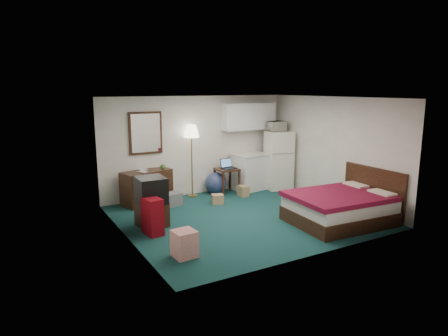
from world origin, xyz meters
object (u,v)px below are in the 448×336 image
dresser (147,187)px  bed (339,208)px  tv_stand (152,214)px  floor_lamp (192,161)px  fridge (279,160)px  suitcase (153,216)px  kitchen_counter (250,172)px  desk (227,181)px

dresser → bed: dresser is taller
dresser → bed: 4.38m
tv_stand → floor_lamp: bearing=35.4°
fridge → tv_stand: fridge is taller
dresser → suitcase: 2.09m
floor_lamp → kitchen_counter: size_ratio=1.92×
dresser → tv_stand: 1.64m
desk → suitcase: suitcase is taller
fridge → bed: size_ratio=0.82×
dresser → floor_lamp: bearing=-12.1°
desk → fridge: 1.58m
kitchen_counter → fridge: size_ratio=0.60×
fridge → kitchen_counter: bearing=172.7°
kitchen_counter → fridge: 0.85m
floor_lamp → suitcase: 2.79m
desk → fridge: fridge is taller
dresser → fridge: size_ratio=0.74×
kitchen_counter → floor_lamp: bearing=166.4°
dresser → kitchen_counter: (2.85, -0.07, 0.07)m
bed → tv_stand: 3.77m
dresser → fridge: 3.62m
desk → tv_stand: bearing=-150.1°
desk → kitchen_counter: size_ratio=0.71×
dresser → tv_stand: dresser is taller
floor_lamp → fridge: size_ratio=1.16×
tv_stand → suitcase: bearing=-117.2°
floor_lamp → kitchen_counter: floor_lamp is taller
suitcase → floor_lamp: bearing=41.9°
dresser → kitchen_counter: 2.85m
floor_lamp → bed: size_ratio=0.95×
kitchen_counter → tv_stand: kitchen_counter is taller
fridge → suitcase: size_ratio=2.23×
bed → suitcase: bearing=164.4°
tv_stand → desk: bearing=19.5°
bed → tv_stand: bed is taller
dresser → desk: (2.08, -0.18, -0.06)m
fridge → suitcase: (-4.16, -1.64, -0.43)m
kitchen_counter → suitcase: 3.94m
desk → fridge: bearing=-6.1°
bed → suitcase: size_ratio=2.71×
dresser → suitcase: bearing=-121.4°
fridge → suitcase: bearing=-143.8°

